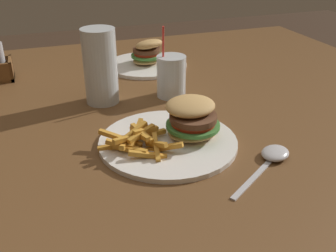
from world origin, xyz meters
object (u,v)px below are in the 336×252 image
meal_plate_near (177,132)px  juice_glass (171,78)px  spoon (274,155)px  beer_glass (101,69)px  meal_plate_far (147,59)px

meal_plate_near → juice_glass: juice_glass is taller
meal_plate_near → spoon: (0.15, -0.12, -0.02)m
beer_glass → juice_glass: same height
beer_glass → spoon: (0.25, -0.37, -0.08)m
beer_glass → meal_plate_far: bearing=50.8°
juice_glass → meal_plate_near: bearing=-107.3°
meal_plate_near → spoon: size_ratio=1.56×
beer_glass → spoon: beer_glass is taller
meal_plate_near → beer_glass: beer_glass is taller
meal_plate_far → spoon: bearing=-83.3°
beer_glass → meal_plate_near: bearing=-68.4°
meal_plate_near → spoon: meal_plate_near is taller
juice_glass → meal_plate_far: bearing=87.9°
meal_plate_near → meal_plate_far: 0.48m
meal_plate_near → meal_plate_far: (0.08, 0.48, -0.00)m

